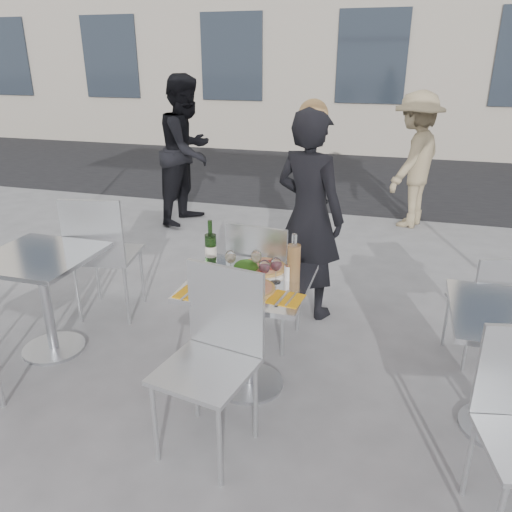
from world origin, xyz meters
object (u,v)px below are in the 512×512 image
(sugar_shaker, at_px, (289,271))
(side_chair_lfar, at_px, (101,248))
(wine_bottle, at_px, (211,247))
(wineglass_white_a, at_px, (231,258))
(pizza_far, at_px, (263,268))
(napkin_right, at_px, (286,299))
(wineglass_red_a, at_px, (265,268))
(side_table_left, at_px, (43,283))
(pedestrian_a, at_px, (187,151))
(main_table, at_px, (249,311))
(side_chair_rfar, at_px, (491,300))
(wineglass_white_b, at_px, (256,257))
(salad_plate, at_px, (246,268))
(napkin_left, at_px, (193,293))
(chair_near, at_px, (215,346))
(pedestrian_b, at_px, (414,160))
(chair_far, at_px, (262,274))
(carafe, at_px, (294,261))
(wineglass_red_b, at_px, (276,265))
(pizza_near, at_px, (250,288))
(woman_diner, at_px, (309,216))

(sugar_shaker, bearing_deg, side_chair_lfar, 163.92)
(wine_bottle, relative_size, wineglass_white_a, 1.87)
(pizza_far, distance_m, napkin_right, 0.42)
(wineglass_red_a, relative_size, napkin_right, 0.78)
(side_table_left, distance_m, pedestrian_a, 3.20)
(main_table, xyz_separation_m, side_chair_rfar, (1.48, 0.69, -0.05))
(main_table, relative_size, wineglass_white_b, 4.76)
(side_chair_lfar, distance_m, wine_bottle, 1.16)
(side_chair_lfar, distance_m, salad_plate, 1.42)
(wineglass_white_a, xyz_separation_m, napkin_left, (-0.12, -0.32, -0.11))
(chair_near, distance_m, pedestrian_b, 4.41)
(wineglass_white_a, distance_m, napkin_right, 0.48)
(side_chair_lfar, relative_size, side_chair_rfar, 1.24)
(main_table, height_order, wineglass_white_b, wineglass_white_b)
(wineglass_red_a, relative_size, napkin_left, 0.79)
(side_table_left, distance_m, wineglass_red_a, 1.64)
(main_table, height_order, chair_far, chair_far)
(side_chair_lfar, bearing_deg, napkin_right, 145.04)
(chair_far, bearing_deg, main_table, 101.85)
(pizza_far, height_order, napkin_right, pizza_far)
(carafe, bearing_deg, side_chair_lfar, 164.32)
(side_chair_lfar, distance_m, pedestrian_b, 4.00)
(wineglass_white_a, relative_size, wineglass_red_b, 1.00)
(pizza_near, height_order, wineglass_red_b, wineglass_red_b)
(side_chair_lfar, distance_m, wineglass_red_a, 1.61)
(side_chair_rfar, relative_size, wine_bottle, 2.81)
(carafe, bearing_deg, pedestrian_b, 79.34)
(side_chair_rfar, distance_m, carafe, 1.41)
(pedestrian_a, relative_size, carafe, 6.29)
(pizza_near, height_order, napkin_right, pizza_near)
(wineglass_white_b, xyz_separation_m, wineglass_red_b, (0.15, -0.09, 0.00))
(pedestrian_a, height_order, napkin_right, pedestrian_a)
(chair_far, height_order, pedestrian_b, pedestrian_b)
(side_chair_rfar, distance_m, wineglass_red_a, 1.59)
(side_table_left, xyz_separation_m, pedestrian_b, (2.45, 3.79, 0.28))
(sugar_shaker, bearing_deg, wineglass_white_a, -175.88)
(wineglass_red_b, bearing_deg, pizza_near, -128.61)
(chair_far, bearing_deg, pizza_near, 104.36)
(chair_near, height_order, wineglass_white_a, chair_near)
(napkin_right, bearing_deg, pedestrian_b, 87.84)
(pedestrian_b, bearing_deg, sugar_shaker, 9.73)
(chair_far, relative_size, pizza_far, 2.87)
(salad_plate, xyz_separation_m, wine_bottle, (-0.26, 0.09, 0.08))
(wineglass_white_b, bearing_deg, pizza_near, -83.01)
(side_chair_lfar, xyz_separation_m, wineglass_red_a, (1.48, -0.58, 0.25))
(woman_diner, height_order, wine_bottle, woman_diner)
(chair_far, distance_m, carafe, 0.60)
(woman_diner, relative_size, pedestrian_a, 0.92)
(side_chair_rfar, bearing_deg, wineglass_white_a, 0.61)
(side_table_left, relative_size, chair_near, 0.75)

